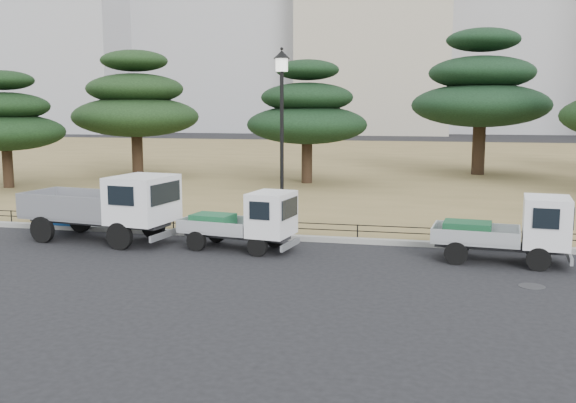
% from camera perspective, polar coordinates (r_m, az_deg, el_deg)
% --- Properties ---
extents(ground, '(220.00, 220.00, 0.00)m').
position_cam_1_polar(ground, '(17.42, -1.48, -5.18)').
color(ground, black).
extents(lawn, '(120.00, 56.00, 0.15)m').
position_cam_1_polar(lawn, '(47.35, 7.78, 3.49)').
color(lawn, olive).
rests_on(lawn, ground).
extents(curb, '(120.00, 0.25, 0.16)m').
position_cam_1_polar(curb, '(19.87, 0.39, -3.23)').
color(curb, gray).
rests_on(curb, ground).
extents(truck_large, '(4.95, 2.47, 2.07)m').
position_cam_1_polar(truck_large, '(20.29, -15.76, -0.24)').
color(truck_large, black).
rests_on(truck_large, ground).
extents(truck_kei_front, '(3.41, 1.82, 1.72)m').
position_cam_1_polar(truck_kei_front, '(18.43, -3.76, -1.71)').
color(truck_kei_front, black).
rests_on(truck_kei_front, ground).
extents(truck_kei_rear, '(3.56, 1.80, 1.79)m').
position_cam_1_polar(truck_kei_rear, '(17.86, 19.23, -2.37)').
color(truck_kei_rear, black).
rests_on(truck_kei_rear, ground).
extents(street_lamp, '(0.50, 0.50, 5.63)m').
position_cam_1_polar(street_lamp, '(19.84, -0.56, 8.03)').
color(street_lamp, black).
rests_on(street_lamp, lawn).
extents(pipe_fence, '(38.00, 0.04, 0.40)m').
position_cam_1_polar(pipe_fence, '(19.94, 0.48, -2.14)').
color(pipe_fence, black).
rests_on(pipe_fence, lawn).
extents(tarp_pile, '(1.42, 1.09, 0.90)m').
position_cam_1_polar(tarp_pile, '(22.96, -18.48, -1.00)').
color(tarp_pile, '#134894').
rests_on(tarp_pile, lawn).
extents(manhole, '(0.60, 0.60, 0.01)m').
position_cam_1_polar(manhole, '(15.90, 20.87, -7.05)').
color(manhole, '#2D2D30').
rests_on(manhole, ground).
extents(pine_west_far, '(5.62, 5.62, 5.68)m').
position_cam_1_polar(pine_west_far, '(34.24, -23.87, 6.60)').
color(pine_west_far, black).
rests_on(pine_west_far, lawn).
extents(pine_west_near, '(7.08, 7.08, 7.08)m').
position_cam_1_polar(pine_west_near, '(37.52, -13.38, 8.41)').
color(pine_west_near, black).
rests_on(pine_west_near, lawn).
extents(pine_center_left, '(6.22, 6.22, 6.32)m').
position_cam_1_polar(pine_center_left, '(33.30, 1.71, 7.92)').
color(pine_center_left, black).
rests_on(pine_center_left, lawn).
extents(pine_center_right, '(7.90, 7.90, 8.38)m').
position_cam_1_polar(pine_center_right, '(39.16, 16.79, 9.41)').
color(pine_center_right, black).
rests_on(pine_center_right, lawn).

